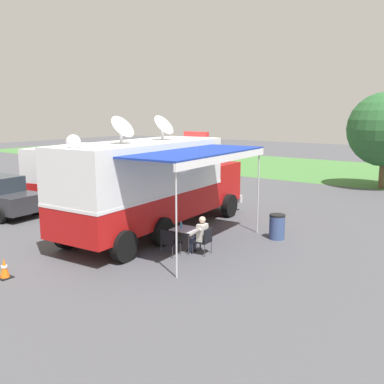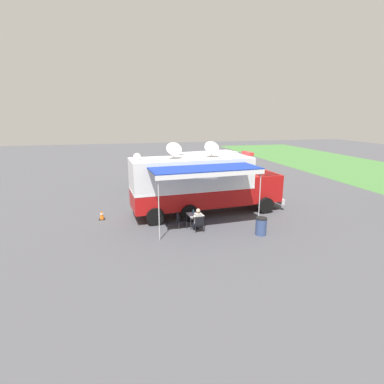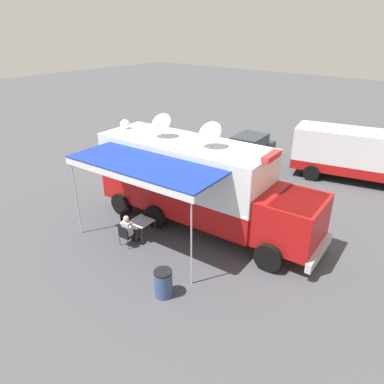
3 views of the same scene
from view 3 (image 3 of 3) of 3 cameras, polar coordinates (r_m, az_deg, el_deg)
The scene contains 12 objects.
ground_plane at distance 15.68m, azimuth -1.19°, elevation -4.21°, with size 100.00×100.00×0.00m, color #47474C.
lot_stripe at distance 17.12m, azimuth 8.39°, elevation -1.79°, with size 0.12×4.80×0.01m, color silver.
command_truck at distance 14.40m, azimuth 1.07°, elevation 1.65°, with size 5.41×9.64×4.53m.
folding_table at distance 14.18m, azimuth -8.09°, elevation -4.78°, with size 0.86×0.86×0.73m.
water_bottle at distance 14.22m, azimuth -7.91°, elevation -3.92°, with size 0.07×0.07×0.22m.
folding_chair_at_table at distance 13.82m, azimuth -10.50°, elevation -6.59°, with size 0.51×0.51×0.87m.
folding_chair_beside_table at distance 14.83m, azimuth -10.28°, elevation -4.23°, with size 0.51×0.51×0.87m.
seated_responder at distance 13.86m, azimuth -10.00°, elevation -5.78°, with size 0.68×0.58×1.25m.
trash_bin at distance 11.43m, azimuth -4.57°, elevation -14.24°, with size 0.57×0.57×0.91m.
traffic_cone at distance 19.27m, azimuth -12.86°, elevation 1.91°, with size 0.36×0.36×0.58m.
support_truck at distance 20.90m, azimuth 24.54°, elevation 5.31°, with size 3.51×7.08×2.70m.
car_behind_truck at distance 21.67m, azimuth 8.95°, elevation 6.57°, with size 4.36×2.33×1.76m.
Camera 3 is at (10.35, 8.90, 7.71)m, focal length 33.58 mm.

